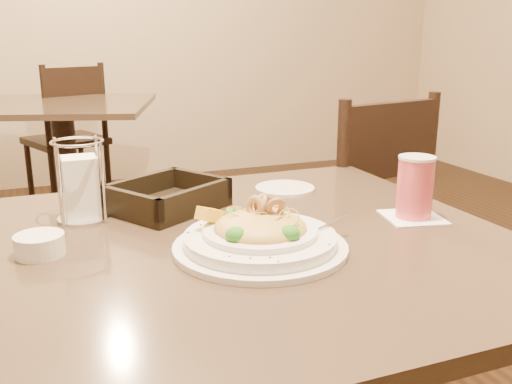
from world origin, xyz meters
name	(u,v)px	position (x,y,z in m)	size (l,w,h in m)	color
main_table	(260,353)	(0.00, 0.00, 0.51)	(0.90, 0.90, 0.75)	black
background_table	(65,147)	(-0.21, 2.29, 0.51)	(1.13, 1.13, 0.75)	black
dining_chair_near	(354,226)	(0.58, 0.61, 0.50)	(0.50, 0.50, 0.93)	black
dining_chair_far	(69,134)	(-0.15, 2.77, 0.50)	(0.54, 0.54, 0.93)	black
pasta_bowl	(260,236)	(-0.02, -0.06, 0.77)	(0.33, 0.30, 0.10)	white
drink_glass	(415,188)	(0.33, -0.01, 0.81)	(0.13, 0.13, 0.13)	white
bread_basket	(168,200)	(-0.12, 0.23, 0.77)	(0.27, 0.26, 0.06)	black
napkin_caddy	(81,186)	(-0.29, 0.23, 0.81)	(0.10, 0.10, 0.16)	silver
side_plate	(285,189)	(0.17, 0.27, 0.75)	(0.14, 0.14, 0.01)	white
butter_ramekin	(40,245)	(-0.37, 0.06, 0.76)	(0.08, 0.08, 0.04)	white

